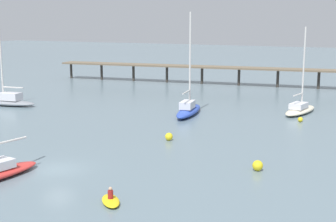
{
  "coord_description": "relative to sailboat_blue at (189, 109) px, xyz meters",
  "views": [
    {
      "loc": [
        24.73,
        -28.53,
        11.79
      ],
      "look_at": [
        0.0,
        19.64,
        1.5
      ],
      "focal_mm": 50.39,
      "sensor_mm": 36.0,
      "label": 1
    }
  ],
  "objects": [
    {
      "name": "sailboat_cream",
      "position": [
        12.51,
        7.59,
        -0.16
      ],
      "size": [
        3.6,
        8.51,
        11.16
      ],
      "color": "beige",
      "rests_on": "ground_plane"
    },
    {
      "name": "ground_plane",
      "position": [
        0.03,
        -25.45,
        -0.83
      ],
      "size": [
        400.0,
        400.0,
        0.0
      ],
      "primitive_type": "plane",
      "color": "slate"
    },
    {
      "name": "mooring_buoy_far",
      "position": [
        13.7,
        2.17,
        -0.53
      ],
      "size": [
        0.6,
        0.6,
        0.6
      ],
      "primitive_type": "sphere",
      "color": "yellow",
      "rests_on": "ground_plane"
    },
    {
      "name": "sailboat_blue",
      "position": [
        0.0,
        0.0,
        0.0
      ],
      "size": [
        3.72,
        9.37,
        13.01
      ],
      "color": "#2D4CB7",
      "rests_on": "ground_plane"
    },
    {
      "name": "sailboat_gray",
      "position": [
        -25.95,
        -5.5,
        -0.09
      ],
      "size": [
        9.46,
        3.8,
        11.02
      ],
      "color": "gray",
      "rests_on": "ground_plane"
    },
    {
      "name": "dinghy_yellow",
      "position": [
        7.98,
        -29.58,
        -0.61
      ],
      "size": [
        2.5,
        2.57,
        1.14
      ],
      "color": "yellow",
      "rests_on": "ground_plane"
    },
    {
      "name": "mooring_buoy_near",
      "position": [
        14.58,
        -18.39,
        -0.4
      ],
      "size": [
        0.86,
        0.86,
        0.86
      ],
      "primitive_type": "sphere",
      "color": "yellow",
      "rests_on": "ground_plane"
    },
    {
      "name": "mooring_buoy_outer",
      "position": [
        3.77,
        -12.91,
        -0.44
      ],
      "size": [
        0.79,
        0.79,
        0.79
      ],
      "primitive_type": "sphere",
      "color": "yellow",
      "rests_on": "ground_plane"
    }
  ]
}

